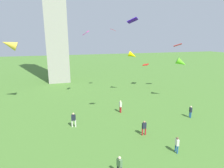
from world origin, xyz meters
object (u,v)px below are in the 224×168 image
Objects in this scene: person_3 at (191,111)px; person_4 at (177,144)px; kite_flying_1 at (86,33)px; kite_flying_5 at (146,65)px; person_0 at (120,106)px; person_1 at (119,164)px; kite_flying_4 at (178,45)px; kite_flying_6 at (9,44)px; person_5 at (74,119)px; kite_flying_0 at (133,20)px; kite_flying_7 at (181,63)px; kite_flying_3 at (113,30)px; person_2 at (144,127)px; kite_flying_2 at (132,55)px.

person_3 reaches higher than person_4.
kite_flying_1 is 0.79× the size of kite_flying_5.
person_0 is 12.58m from person_1.
kite_flying_6 is (-29.46, 0.47, 0.39)m from kite_flying_4.
kite_flying_0 is at bearing 4.81° from person_5.
person_1 is 23.96m from kite_flying_6.
person_5 reaches higher than person_1.
kite_flying_6 is (-14.74, 8.13, 8.52)m from person_0.
kite_flying_5 is (2.19, 17.00, 3.92)m from person_3.
kite_flying_4 is at bearing 75.23° from kite_flying_0.
kite_flying_7 reaches higher than kite_flying_5.
person_3 is 9.06m from person_4.
kite_flying_3 is at bearing 39.49° from person_3.
person_1 is 1.03× the size of person_4.
kite_flying_0 reaches higher than kite_flying_7.
person_2 is at bearing 13.95° from kite_flying_5.
person_0 is 0.72× the size of kite_flying_6.
kite_flying_2 reaches higher than person_4.
kite_flying_1 is 0.75× the size of kite_flying_2.
kite_flying_1 reaches higher than person_1.
person_1 is 0.99× the size of person_3.
person_1 is 0.79× the size of kite_flying_2.
person_2 is at bearing 3.05° from person_0.
person_4 is at bearing 9.96° from person_0.
person_5 is at bearing -123.51° from person_4.
kite_flying_3 is 17.44m from kite_flying_6.
kite_flying_2 reaches higher than person_2.
person_3 is at bearing -173.00° from kite_flying_7.
kite_flying_1 is 0.69× the size of kite_flying_7.
kite_flying_0 is 11.95m from kite_flying_1.
person_1 is 14.65m from person_3.
person_1 is 9.51m from person_5.
kite_flying_7 is at bearing 101.63° from person_0.
kite_flying_3 is at bearing -31.08° from kite_flying_1.
kite_flying_1 is 0.82× the size of kite_flying_4.
kite_flying_2 reaches higher than person_5.
kite_flying_7 is (18.39, 4.58, 5.45)m from person_5.
kite_flying_7 reaches higher than person_3.
kite_flying_5 is (-4.23, 4.72, -4.29)m from kite_flying_4.
person_0 is 11.71m from kite_flying_2.
kite_flying_4 is 29.47m from kite_flying_6.
kite_flying_4 is 7.03m from kite_flying_7.
kite_flying_4 is (13.15, 18.33, 8.24)m from person_4.
kite_flying_7 is at bearing -83.88° from kite_flying_4.
person_3 is 9.22m from kite_flying_7.
person_3 is 15.37m from person_5.
kite_flying_1 is (-11.59, 12.13, 10.34)m from person_3.
person_1 is at bearing -175.53° from kite_flying_2.
kite_flying_7 is at bearing 109.43° from kite_flying_3.
kite_flying_7 is at bearing 47.44° from kite_flying_5.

